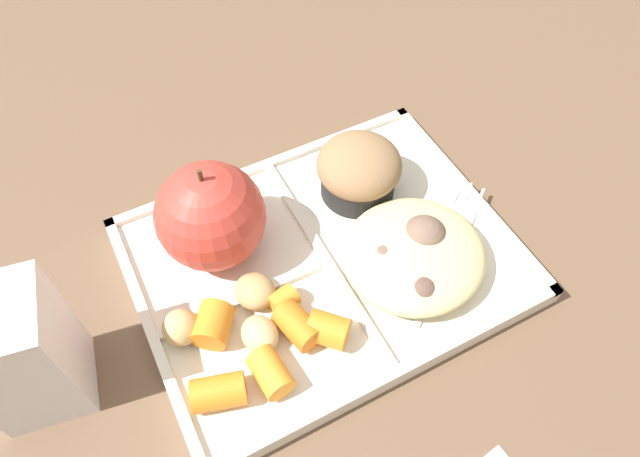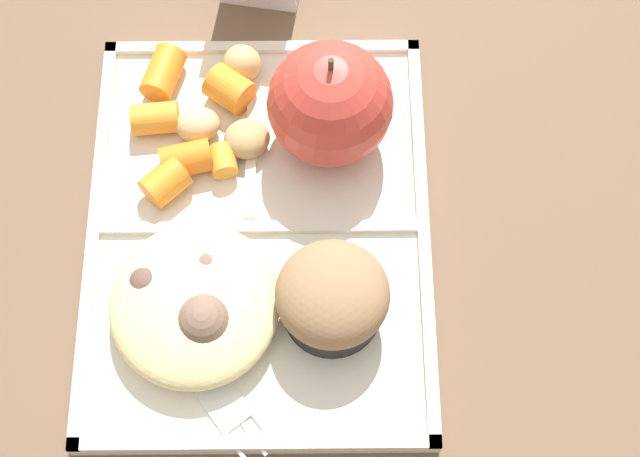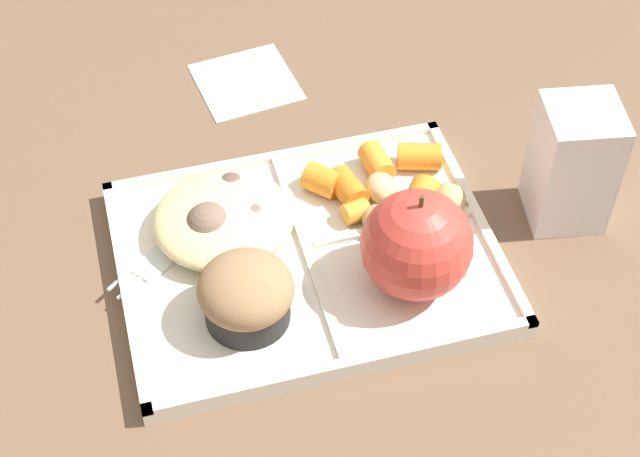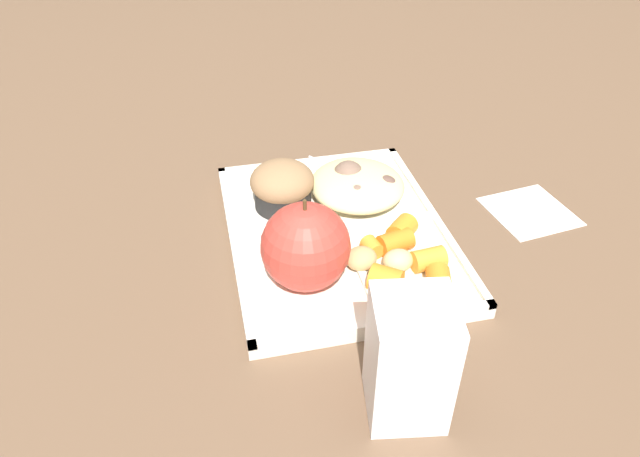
% 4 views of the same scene
% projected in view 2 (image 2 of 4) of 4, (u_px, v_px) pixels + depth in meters
% --- Properties ---
extents(ground, '(6.00, 6.00, 0.00)m').
position_uv_depth(ground, '(260.00, 236.00, 0.67)').
color(ground, brown).
extents(lunch_tray, '(0.30, 0.23, 0.02)m').
position_uv_depth(lunch_tray, '(259.00, 232.00, 0.66)').
color(lunch_tray, silver).
rests_on(lunch_tray, ground).
extents(green_apple, '(0.09, 0.09, 0.10)m').
position_uv_depth(green_apple, '(330.00, 104.00, 0.65)').
color(green_apple, '#C63D33').
rests_on(green_apple, lunch_tray).
extents(bran_muffin, '(0.07, 0.07, 0.06)m').
position_uv_depth(bran_muffin, '(332.00, 298.00, 0.61)').
color(bran_muffin, black).
rests_on(bran_muffin, lunch_tray).
extents(carrot_slice_center, '(0.04, 0.03, 0.02)m').
position_uv_depth(carrot_slice_center, '(163.00, 73.00, 0.69)').
color(carrot_slice_center, orange).
rests_on(carrot_slice_center, lunch_tray).
extents(carrot_slice_tilted, '(0.04, 0.04, 0.03)m').
position_uv_depth(carrot_slice_tilted, '(230.00, 89.00, 0.69)').
color(carrot_slice_tilted, orange).
rests_on(carrot_slice_tilted, lunch_tray).
extents(carrot_slice_small, '(0.03, 0.04, 0.02)m').
position_uv_depth(carrot_slice_small, '(155.00, 118.00, 0.68)').
color(carrot_slice_small, orange).
rests_on(carrot_slice_small, lunch_tray).
extents(carrot_slice_diagonal, '(0.02, 0.02, 0.02)m').
position_uv_depth(carrot_slice_diagonal, '(223.00, 161.00, 0.67)').
color(carrot_slice_diagonal, orange).
rests_on(carrot_slice_diagonal, lunch_tray).
extents(carrot_slice_edge, '(0.04, 0.04, 0.02)m').
position_uv_depth(carrot_slice_edge, '(165.00, 182.00, 0.66)').
color(carrot_slice_edge, orange).
rests_on(carrot_slice_edge, lunch_tray).
extents(carrot_slice_back, '(0.03, 0.04, 0.02)m').
position_uv_depth(carrot_slice_back, '(186.00, 159.00, 0.67)').
color(carrot_slice_back, orange).
rests_on(carrot_slice_back, lunch_tray).
extents(potato_chunk_browned, '(0.03, 0.03, 0.02)m').
position_uv_depth(potato_chunk_browned, '(198.00, 125.00, 0.68)').
color(potato_chunk_browned, tan).
rests_on(potato_chunk_browned, lunch_tray).
extents(potato_chunk_wedge, '(0.04, 0.04, 0.03)m').
position_uv_depth(potato_chunk_wedge, '(242.00, 63.00, 0.70)').
color(potato_chunk_wedge, tan).
rests_on(potato_chunk_wedge, lunch_tray).
extents(potato_chunk_corner, '(0.04, 0.04, 0.02)m').
position_uv_depth(potato_chunk_corner, '(247.00, 139.00, 0.67)').
color(potato_chunk_corner, tan).
rests_on(potato_chunk_corner, lunch_tray).
extents(egg_noodle_pile, '(0.12, 0.11, 0.03)m').
position_uv_depth(egg_noodle_pile, '(195.00, 304.00, 0.62)').
color(egg_noodle_pile, beige).
rests_on(egg_noodle_pile, lunch_tray).
extents(meatball_side, '(0.03, 0.03, 0.03)m').
position_uv_depth(meatball_side, '(207.00, 270.00, 0.63)').
color(meatball_side, '#755B4C').
rests_on(meatball_side, lunch_tray).
extents(meatball_center, '(0.03, 0.03, 0.03)m').
position_uv_depth(meatball_center, '(148.00, 286.00, 0.63)').
color(meatball_center, brown).
rests_on(meatball_center, lunch_tray).
extents(meatball_back, '(0.04, 0.04, 0.04)m').
position_uv_depth(meatball_back, '(205.00, 322.00, 0.61)').
color(meatball_back, '#755B4C').
rests_on(meatball_back, lunch_tray).
extents(meatball_front, '(0.03, 0.03, 0.03)m').
position_uv_depth(meatball_front, '(180.00, 346.00, 0.61)').
color(meatball_front, '#755B4C').
rests_on(meatball_front, lunch_tray).
extents(plastic_fork, '(0.13, 0.11, 0.00)m').
position_uv_depth(plastic_fork, '(207.00, 380.00, 0.61)').
color(plastic_fork, silver).
rests_on(plastic_fork, lunch_tray).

